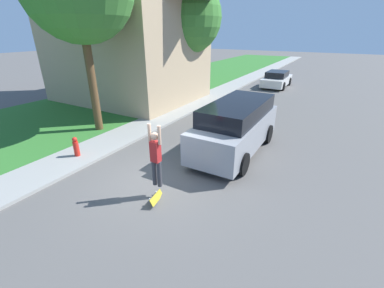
# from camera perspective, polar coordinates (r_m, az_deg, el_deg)

# --- Properties ---
(ground_plane) EXTENTS (120.00, 120.00, 0.00)m
(ground_plane) POSITION_cam_1_polar(r_m,az_deg,el_deg) (8.41, -7.64, -7.96)
(ground_plane) COLOR #54514F
(lawn) EXTENTS (10.00, 80.00, 0.08)m
(lawn) POSITION_cam_1_polar(r_m,az_deg,el_deg) (17.58, -16.79, 8.50)
(lawn) COLOR #2D6B28
(lawn) RESTS_ON ground_plane
(sidewalk) EXTENTS (1.80, 80.00, 0.10)m
(sidewalk) POSITION_cam_1_polar(r_m,az_deg,el_deg) (14.78, -4.75, 6.66)
(sidewalk) COLOR gray
(sidewalk) RESTS_ON ground_plane
(house) EXTENTS (9.59, 7.85, 8.53)m
(house) POSITION_cam_1_polar(r_m,az_deg,el_deg) (18.51, -14.53, 23.58)
(house) COLOR tan
(house) RESTS_ON lawn
(lawn_tree_far) EXTENTS (4.49, 4.49, 7.34)m
(lawn_tree_far) POSITION_cam_1_polar(r_m,az_deg,el_deg) (17.79, -1.39, 26.31)
(lawn_tree_far) COLOR brown
(lawn_tree_far) RESTS_ON lawn
(suv_parked) EXTENTS (2.02, 5.00, 1.98)m
(suv_parked) POSITION_cam_1_polar(r_m,az_deg,el_deg) (10.01, 9.79, 3.91)
(suv_parked) COLOR gray
(suv_parked) RESTS_ON ground_plane
(car_down_street) EXTENTS (1.88, 4.16, 1.30)m
(car_down_street) POSITION_cam_1_polar(r_m,az_deg,el_deg) (23.55, 18.32, 13.51)
(car_down_street) COLOR silver
(car_down_street) RESTS_ON ground_plane
(skateboarder) EXTENTS (0.41, 0.21, 1.83)m
(skateboarder) POSITION_cam_1_polar(r_m,az_deg,el_deg) (7.03, -8.06, -2.57)
(skateboarder) COLOR #38383D
(skateboarder) RESTS_ON ground_plane
(skateboard) EXTENTS (0.37, 0.77, 0.35)m
(skateboard) POSITION_cam_1_polar(r_m,az_deg,el_deg) (7.44, -7.94, -11.73)
(skateboard) COLOR #A89323
(skateboard) RESTS_ON ground_plane
(fire_hydrant) EXTENTS (0.20, 0.20, 0.75)m
(fire_hydrant) POSITION_cam_1_polar(r_m,az_deg,el_deg) (10.44, -24.37, -0.57)
(fire_hydrant) COLOR red
(fire_hydrant) RESTS_ON sidewalk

